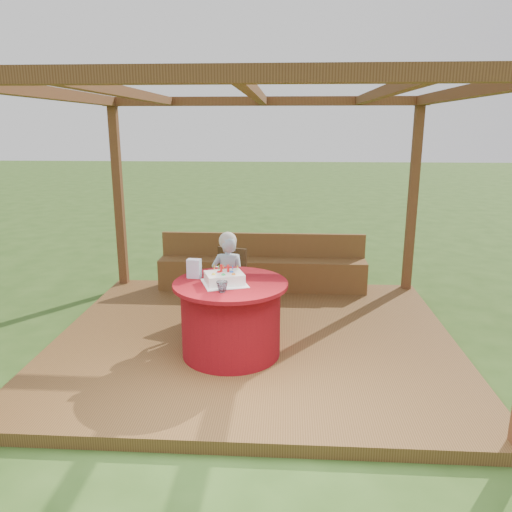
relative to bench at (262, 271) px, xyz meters
The scene contains 10 objects.
ground 1.76m from the bench, 90.00° to the right, with size 60.00×60.00×0.00m, color #2D4E1A.
deck 1.75m from the bench, 90.00° to the right, with size 4.50×4.00×0.12m, color brown.
pergola 2.65m from the bench, 90.00° to the right, with size 4.50×4.00×2.72m.
bench is the anchor object (origin of this frame).
table 2.20m from the bench, 95.66° to the right, with size 1.18×1.18×0.79m.
chair 1.12m from the bench, 109.46° to the right, with size 0.50×0.50×0.84m.
elderly_woman 1.41m from the bench, 104.39° to the right, with size 0.41×0.28×1.13m.
birthday_cake 2.32m from the bench, 96.97° to the right, with size 0.54×0.54×0.19m.
gift_bag 2.23m from the bench, 106.66° to the right, with size 0.14×0.09×0.20m, color #DE8FC1.
drinking_glass 2.57m from the bench, 96.00° to the right, with size 0.11×0.11×0.10m, color silver.
Camera 1 is at (0.35, -5.29, 2.46)m, focal length 35.00 mm.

